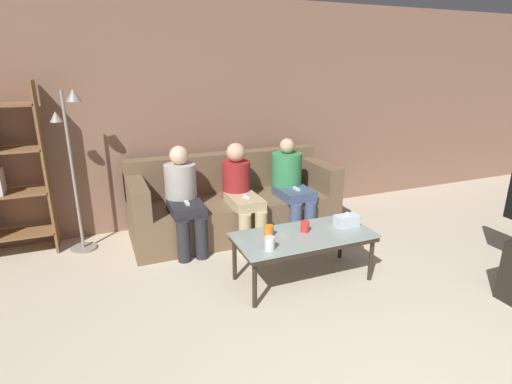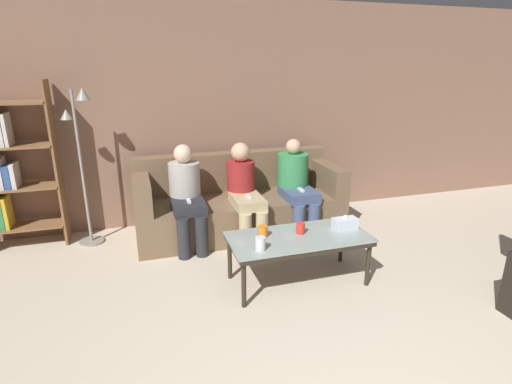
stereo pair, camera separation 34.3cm
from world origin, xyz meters
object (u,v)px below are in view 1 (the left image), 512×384
object	(u,v)px
couch	(233,204)
seated_person_mid_left	(241,190)
cup_near_right	(270,243)
cup_far_center	(305,227)
standing_lamp	(72,155)
seated_person_mid_right	(290,182)
tissue_box	(347,220)
coffee_table	(303,239)
seated_person_left_end	(183,195)
cup_near_left	(269,231)

from	to	relation	value
couch	seated_person_mid_left	distance (m)	0.35
couch	cup_near_right	world-z (taller)	couch
cup_far_center	couch	bearing A→B (deg)	100.37
cup_far_center	seated_person_mid_left	world-z (taller)	seated_person_mid_left
standing_lamp	seated_person_mid_left	world-z (taller)	standing_lamp
seated_person_mid_right	tissue_box	bearing A→B (deg)	-87.94
cup_near_right	seated_person_mid_right	world-z (taller)	seated_person_mid_right
coffee_table	cup_far_center	size ratio (longest dim) A/B	12.42
seated_person_mid_left	tissue_box	bearing A→B (deg)	-57.41
couch	standing_lamp	size ratio (longest dim) A/B	1.41
seated_person_left_end	couch	bearing A→B (deg)	19.47
cup_near_left	seated_person_mid_right	size ratio (longest dim) A/B	0.09
seated_person_mid_left	couch	bearing A→B (deg)	90.00
cup_near_left	tissue_box	world-z (taller)	tissue_box
seated_person_mid_right	cup_near_right	bearing A→B (deg)	-123.32
seated_person_mid_right	couch	bearing A→B (deg)	161.27
seated_person_mid_left	seated_person_mid_right	xyz separation A→B (m)	(0.62, 0.04, 0.01)
cup_near_left	seated_person_mid_left	world-z (taller)	seated_person_mid_left
tissue_box	cup_near_right	bearing A→B (deg)	-167.56
cup_near_left	cup_far_center	bearing A→B (deg)	-5.84
cup_near_left	seated_person_left_end	xyz separation A→B (m)	(-0.52, 1.01, 0.08)
seated_person_mid_left	seated_person_mid_right	distance (m)	0.62
cup_near_right	seated_person_mid_left	size ratio (longest dim) A/B	0.10
couch	seated_person_mid_right	xyz separation A→B (m)	(0.62, -0.21, 0.26)
cup_near_right	seated_person_mid_left	bearing A→B (deg)	80.40
cup_far_center	standing_lamp	distance (m)	2.38
couch	tissue_box	size ratio (longest dim) A/B	10.58
couch	cup_near_left	distance (m)	1.25
tissue_box	seated_person_mid_left	distance (m)	1.23
tissue_box	seated_person_mid_left	xyz separation A→B (m)	(-0.66, 1.03, 0.07)
tissue_box	seated_person_mid_right	world-z (taller)	seated_person_mid_right
couch	seated_person_left_end	bearing A→B (deg)	-160.53
cup_near_left	cup_near_right	distance (m)	0.26
seated_person_left_end	cup_near_right	bearing A→B (deg)	-71.67
couch	coffee_table	world-z (taller)	couch
coffee_table	seated_person_mid_left	xyz separation A→B (m)	(-0.20, 1.06, 0.16)
cup_far_center	seated_person_mid_left	bearing A→B (deg)	102.82
coffee_table	cup_far_center	world-z (taller)	cup_far_center
cup_near_left	seated_person_mid_right	world-z (taller)	seated_person_mid_right
tissue_box	couch	bearing A→B (deg)	117.28
cup_far_center	seated_person_mid_right	world-z (taller)	seated_person_mid_right
coffee_table	seated_person_left_end	world-z (taller)	seated_person_left_end
couch	coffee_table	size ratio (longest dim) A/B	1.89
cup_near_left	seated_person_left_end	size ratio (longest dim) A/B	0.09
cup_far_center	standing_lamp	world-z (taller)	standing_lamp
standing_lamp	couch	bearing A→B (deg)	-4.71
coffee_table	cup_near_right	size ratio (longest dim) A/B	11.08
coffee_table	cup_far_center	bearing A→B (deg)	51.80
coffee_table	seated_person_mid_left	distance (m)	1.09
cup_near_right	cup_far_center	size ratio (longest dim) A/B	1.12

